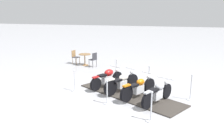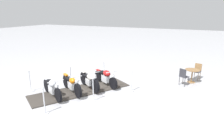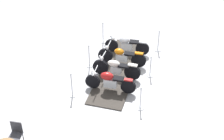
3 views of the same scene
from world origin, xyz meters
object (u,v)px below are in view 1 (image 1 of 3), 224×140
Objects in this scene: stanchion_left_rear at (75,84)px; cafe_chair_near_table at (93,59)px; stanchion_right_front at (191,91)px; stanchion_right_rear at (116,72)px; motorcycle_chrome at (158,92)px; cafe_chair_across_table at (75,56)px; motorcycle_cream at (122,82)px; motorcycle_maroon at (108,78)px; stanchion_right_mid at (149,81)px; stanchion_left_mid at (107,96)px; stanchion_left_front at (151,112)px; cafe_table at (85,57)px; motorcycle_copper at (139,87)px.

cafe_chair_near_table is (0.55, -4.67, 0.23)m from stanchion_left_rear.
stanchion_right_rear is at bearing -31.93° from stanchion_right_front.
motorcycle_chrome is 1.72× the size of stanchion_right_front.
stanchion_right_front is at bearing -19.69° from cafe_chair_across_table.
motorcycle_cream is 0.98× the size of motorcycle_maroon.
stanchion_right_front reaches higher than cafe_chair_near_table.
stanchion_left_mid is at bearing 58.07° from stanchion_right_mid.
stanchion_left_front reaches higher than cafe_chair_near_table.
stanchion_right_mid reaches higher than motorcycle_cream.
cafe_chair_across_table reaches higher than cafe_table.
motorcycle_cream is at bearing -4.70° from stanchion_right_front.
stanchion_left_front is 9.54m from cafe_chair_across_table.
motorcycle_chrome is 0.99× the size of motorcycle_copper.
stanchion_right_mid is 3.55m from stanchion_left_front.
motorcycle_cream is at bearing 38.48° from stanchion_right_mid.
stanchion_right_rear is 3.06m from cafe_chair_near_table.
stanchion_left_front is at bearing 148.07° from stanchion_left_rear.
stanchion_left_front is (-1.52, 2.62, -0.16)m from motorcycle_cream.
stanchion_left_rear is at bearing 20.08° from stanchion_right_mid.
stanchion_right_rear reaches higher than motorcycle_cream.
motorcycle_chrome reaches higher than cafe_chair_across_table.
motorcycle_chrome is at bearing -89.68° from motorcycle_copper.
motorcycle_chrome is 2.01m from stanchion_right_mid.
cafe_chair_across_table is at bearing -36.94° from stanchion_right_mid.
stanchion_left_rear is (1.85, -1.16, -0.01)m from stanchion_left_mid.
cafe_chair_across_table is (7.26, -5.22, 0.13)m from stanchion_right_front.
stanchion_right_mid is at bearing -159.92° from stanchion_left_rear.
stanchion_right_front reaches higher than motorcycle_cream.
motorcycle_chrome reaches higher than cafe_chair_near_table.
motorcycle_copper reaches higher than cafe_table.
stanchion_left_mid is 6.96m from cafe_table.
stanchion_left_mid is at bearing 96.06° from stanchion_right_rear.
stanchion_left_mid is 3.55m from stanchion_right_front.
motorcycle_maroon is at bearing 89.22° from motorcycle_copper.
stanchion_right_front is at bearing -31.50° from motorcycle_chrome.
stanchion_right_mid reaches higher than cafe_chair_across_table.
motorcycle_copper reaches higher than cafe_chair_across_table.
motorcycle_cream is 5.15m from cafe_chair_near_table.
cafe_chair_near_table is (2.03, -2.29, 0.15)m from stanchion_right_rear.
motorcycle_maroon reaches higher than cafe_chair_near_table.
cafe_chair_near_table is (4.26, -6.98, 0.23)m from stanchion_left_front.
stanchion_left_front is (0.15, 1.60, -0.18)m from motorcycle_chrome.
stanchion_left_mid is 0.90× the size of stanchion_right_rear.
cafe_chair_across_table is (5.93, -5.99, 0.03)m from motorcycle_chrome.
stanchion_right_front reaches higher than motorcycle_maroon.
stanchion_right_rear is at bearing -23.29° from cafe_chair_across_table.
stanchion_left_front is at bearing 115.45° from stanchion_right_rear.
motorcycle_maroon reaches higher than cafe_table.
motorcycle_chrome is 3.93m from stanchion_left_rear.
stanchion_right_mid is 1.17× the size of cafe_chair_near_table.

